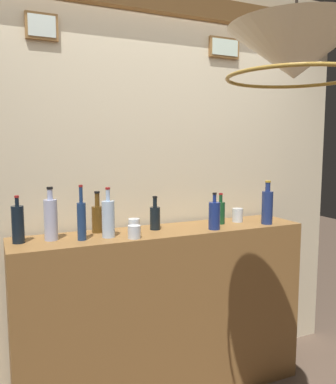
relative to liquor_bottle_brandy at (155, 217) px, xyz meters
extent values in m
cube|color=beige|center=(0.05, 0.23, 0.19)|extent=(3.10, 0.08, 2.78)
cube|color=olive|center=(0.05, 0.17, 1.38)|extent=(3.10, 0.10, 0.14)
cube|color=olive|center=(-0.63, 0.18, 1.14)|extent=(0.19, 0.03, 0.15)
cube|color=silver|center=(-0.63, 0.17, 1.14)|extent=(0.16, 0.01, 0.12)
cube|color=olive|center=(0.61, 0.18, 1.14)|extent=(0.24, 0.03, 0.14)
cube|color=silver|center=(0.61, 0.17, 1.14)|extent=(0.21, 0.01, 0.11)
cube|color=olive|center=(0.05, -0.04, -0.64)|extent=(1.89, 0.39, 1.12)
cylinder|color=black|center=(0.00, 0.00, -0.01)|extent=(0.07, 0.07, 0.15)
cylinder|color=black|center=(0.00, 0.00, 0.09)|extent=(0.03, 0.03, 0.06)
cylinder|color=black|center=(0.00, 0.00, 0.13)|extent=(0.03, 0.03, 0.01)
cylinder|color=black|center=(-0.82, -0.01, 0.02)|extent=(0.07, 0.07, 0.21)
cylinder|color=black|center=(-0.82, -0.01, 0.15)|extent=(0.02, 0.02, 0.05)
cylinder|color=maroon|center=(-0.82, -0.01, 0.18)|extent=(0.02, 0.02, 0.01)
cylinder|color=navy|center=(0.77, -0.15, 0.03)|extent=(0.08, 0.08, 0.22)
cylinder|color=navy|center=(0.77, -0.15, 0.17)|extent=(0.03, 0.03, 0.06)
cylinder|color=#B7932D|center=(0.77, -0.15, 0.21)|extent=(0.04, 0.04, 0.01)
cylinder|color=navy|center=(-0.49, -0.09, 0.03)|extent=(0.05, 0.05, 0.21)
cylinder|color=navy|center=(-0.49, -0.09, 0.18)|extent=(0.02, 0.02, 0.09)
cylinder|color=maroon|center=(-0.49, -0.09, 0.23)|extent=(0.02, 0.02, 0.01)
cylinder|color=#573A14|center=(-0.36, 0.07, 0.00)|extent=(0.07, 0.07, 0.16)
cylinder|color=#573A14|center=(-0.36, 0.07, 0.12)|extent=(0.03, 0.03, 0.08)
cylinder|color=black|center=(-0.36, 0.07, 0.17)|extent=(0.03, 0.03, 0.01)
cylinder|color=#184A26|center=(0.48, -0.01, -0.01)|extent=(0.06, 0.06, 0.15)
cylinder|color=#184A26|center=(0.48, -0.01, 0.09)|extent=(0.02, 0.02, 0.05)
cylinder|color=maroon|center=(0.48, -0.01, 0.13)|extent=(0.03, 0.03, 0.01)
cylinder|color=navy|center=(0.35, -0.15, 0.01)|extent=(0.07, 0.07, 0.18)
cylinder|color=navy|center=(0.35, -0.15, 0.12)|extent=(0.02, 0.02, 0.05)
cylinder|color=black|center=(0.35, -0.15, 0.15)|extent=(0.03, 0.03, 0.01)
cylinder|color=#AFC9E5|center=(-0.33, -0.08, 0.03)|extent=(0.07, 0.07, 0.21)
cylinder|color=#AFC9E5|center=(-0.33, -0.08, 0.17)|extent=(0.02, 0.02, 0.07)
cylinder|color=maroon|center=(-0.33, -0.08, 0.21)|extent=(0.03, 0.03, 0.01)
cylinder|color=#AFB6D7|center=(-0.65, -0.02, 0.04)|extent=(0.08, 0.08, 0.23)
cylinder|color=#AFB6D7|center=(-0.65, -0.02, 0.18)|extent=(0.03, 0.03, 0.06)
cylinder|color=black|center=(-0.65, -0.02, 0.22)|extent=(0.03, 0.03, 0.01)
cylinder|color=silver|center=(-0.20, -0.17, -0.04)|extent=(0.08, 0.08, 0.08)
cylinder|color=silver|center=(-0.17, -0.07, -0.03)|extent=(0.07, 0.07, 0.10)
cylinder|color=silver|center=(0.63, 0.00, -0.03)|extent=(0.08, 0.08, 0.10)
cone|color=#EFE5C6|center=(0.22, -0.98, 0.83)|extent=(0.56, 0.56, 0.21)
torus|color=#AD8433|center=(0.22, -0.98, 0.74)|extent=(0.56, 0.56, 0.02)
camera|label=1|loc=(-0.94, -2.29, 0.46)|focal=36.82mm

